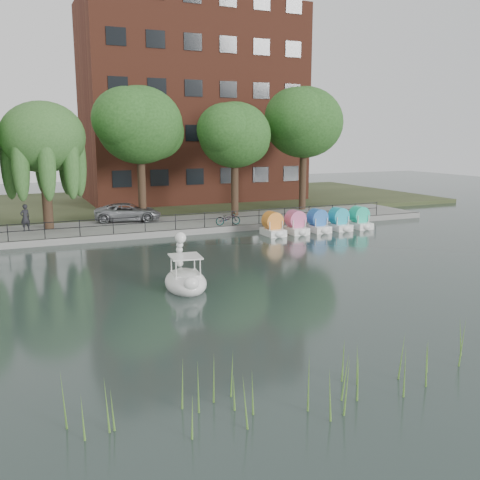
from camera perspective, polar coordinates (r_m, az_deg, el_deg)
ground_plane at (r=22.94m, az=2.89°, el=-5.03°), size 120.00×120.00×0.00m
promenade at (r=37.55m, az=-8.09°, el=1.49°), size 40.00×6.00×0.40m
kerb at (r=34.76m, az=-6.77°, el=0.76°), size 40.00×0.25×0.40m
land_strip at (r=51.05m, az=-12.38°, el=3.82°), size 60.00×22.00×0.36m
railing at (r=34.79m, az=-6.90°, el=2.35°), size 32.00×0.05×1.00m
apartment_building at (r=52.55m, az=-5.06°, el=14.26°), size 20.00×10.07×18.00m
willow_mid at (r=36.78m, az=-20.29°, el=10.20°), size 5.32×5.32×8.15m
broadleaf_center at (r=38.74m, az=-10.65°, el=11.89°), size 6.00×6.00×9.25m
broadleaf_right at (r=40.46m, az=-0.57°, el=11.08°), size 5.40×5.40×8.32m
broadleaf_far at (r=44.30m, az=6.84°, el=12.30°), size 6.30×6.30×9.71m
minivan at (r=38.73m, az=-11.88°, el=3.06°), size 3.54×5.72×1.48m
bicycle at (r=36.27m, az=-1.30°, el=2.39°), size 0.77×1.77×1.00m
pedestrian at (r=36.51m, az=-21.95°, el=2.42°), size 0.85×0.75×1.98m
swan_boat at (r=22.60m, az=-5.86°, el=-4.01°), size 2.00×2.88×2.29m
pedal_boat_row at (r=36.41m, az=8.29°, el=1.84°), size 7.95×1.70×1.40m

